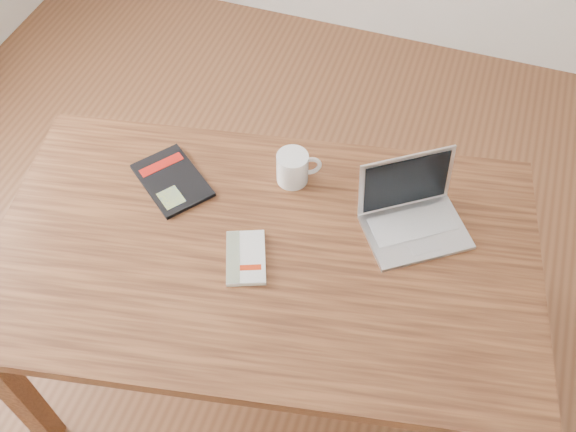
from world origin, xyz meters
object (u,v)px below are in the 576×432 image
(laptop, at_px, (412,213))
(black_guidebook, at_px, (172,180))
(coffee_mug, at_px, (294,167))
(desk, at_px, (265,266))
(white_guidebook, at_px, (246,258))

(laptop, bearing_deg, black_guidebook, 151.54)
(coffee_mug, bearing_deg, black_guidebook, 173.32)
(black_guidebook, bearing_deg, desk, -74.94)
(desk, xyz_separation_m, coffee_mug, (-0.00, 0.27, 0.14))
(white_guidebook, height_order, laptop, laptop)
(white_guidebook, bearing_deg, coffee_mug, 62.44)
(desk, relative_size, coffee_mug, 12.80)
(laptop, bearing_deg, coffee_mug, 137.77)
(desk, height_order, black_guidebook, black_guidebook)
(black_guidebook, bearing_deg, laptop, -46.29)
(desk, bearing_deg, laptop, 20.74)
(coffee_mug, bearing_deg, laptop, -34.44)
(coffee_mug, bearing_deg, white_guidebook, -122.90)
(laptop, bearing_deg, white_guidebook, 179.05)
(white_guidebook, relative_size, coffee_mug, 1.55)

